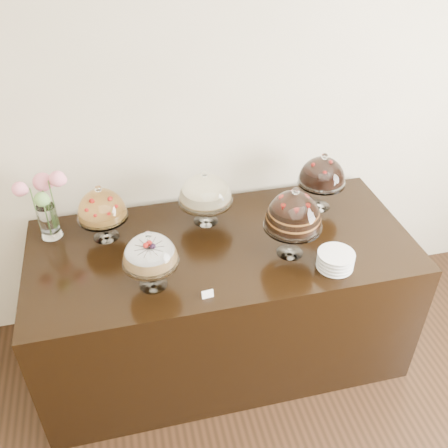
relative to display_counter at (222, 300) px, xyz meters
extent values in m
cube|color=beige|center=(0.28, 0.55, 1.05)|extent=(5.00, 0.04, 3.00)
cube|color=black|center=(0.00, 0.00, 0.00)|extent=(2.20, 1.00, 0.90)
cone|color=white|center=(-0.42, -0.24, 0.46)|extent=(0.15, 0.15, 0.02)
cylinder|color=white|center=(-0.42, -0.24, 0.54)|extent=(0.03, 0.03, 0.13)
cylinder|color=white|center=(-0.42, -0.24, 0.61)|extent=(0.29, 0.29, 0.01)
cylinder|color=tan|center=(-0.42, -0.24, 0.65)|extent=(0.24, 0.24, 0.06)
sphere|color=red|center=(-0.36, -0.22, 0.69)|extent=(0.02, 0.02, 0.02)
sphere|color=red|center=(-0.47, -0.20, 0.69)|extent=(0.02, 0.02, 0.02)
sphere|color=red|center=(-0.44, -0.31, 0.69)|extent=(0.02, 0.02, 0.02)
sphere|color=white|center=(-0.42, -0.24, 0.77)|extent=(0.04, 0.04, 0.04)
cone|color=white|center=(0.35, -0.16, 0.46)|extent=(0.15, 0.15, 0.02)
cylinder|color=white|center=(0.35, -0.16, 0.55)|extent=(0.03, 0.03, 0.16)
cylinder|color=white|center=(0.35, -0.16, 0.64)|extent=(0.32, 0.32, 0.01)
cylinder|color=black|center=(0.35, -0.16, 0.70)|extent=(0.25, 0.25, 0.12)
sphere|color=red|center=(0.42, -0.14, 0.77)|extent=(0.02, 0.02, 0.02)
sphere|color=red|center=(0.37, -0.09, 0.77)|extent=(0.02, 0.02, 0.02)
sphere|color=red|center=(0.30, -0.11, 0.77)|extent=(0.02, 0.02, 0.02)
sphere|color=red|center=(0.29, -0.18, 0.77)|extent=(0.02, 0.02, 0.02)
sphere|color=red|center=(0.34, -0.23, 0.77)|extent=(0.02, 0.02, 0.02)
sphere|color=red|center=(0.40, -0.21, 0.77)|extent=(0.02, 0.02, 0.02)
sphere|color=white|center=(0.35, -0.16, 0.86)|extent=(0.04, 0.04, 0.04)
cone|color=white|center=(-0.04, 0.25, 0.46)|extent=(0.15, 0.15, 0.02)
cylinder|color=white|center=(-0.04, 0.25, 0.53)|extent=(0.03, 0.03, 0.12)
cylinder|color=white|center=(-0.04, 0.25, 0.60)|extent=(0.33, 0.33, 0.01)
cylinder|color=#FFF2C5|center=(-0.04, 0.25, 0.64)|extent=(0.25, 0.25, 0.07)
sphere|color=white|center=(-0.04, 0.25, 0.78)|extent=(0.04, 0.04, 0.04)
cone|color=white|center=(0.68, 0.24, 0.46)|extent=(0.15, 0.15, 0.02)
cylinder|color=white|center=(0.68, 0.24, 0.55)|extent=(0.03, 0.03, 0.15)
cylinder|color=white|center=(0.68, 0.24, 0.63)|extent=(0.29, 0.29, 0.01)
cylinder|color=black|center=(0.68, 0.24, 0.67)|extent=(0.22, 0.22, 0.08)
sphere|color=red|center=(0.74, 0.26, 0.72)|extent=(0.02, 0.02, 0.02)
sphere|color=red|center=(0.64, 0.28, 0.72)|extent=(0.02, 0.02, 0.02)
sphere|color=red|center=(0.67, 0.18, 0.72)|extent=(0.02, 0.02, 0.02)
sphere|color=white|center=(0.68, 0.24, 0.81)|extent=(0.04, 0.04, 0.04)
cone|color=white|center=(-0.64, 0.23, 0.46)|extent=(0.15, 0.15, 0.02)
cylinder|color=white|center=(-0.64, 0.23, 0.53)|extent=(0.03, 0.03, 0.12)
cylinder|color=white|center=(-0.64, 0.23, 0.60)|extent=(0.29, 0.29, 0.01)
cylinder|color=#BA8136|center=(-0.64, 0.23, 0.62)|extent=(0.24, 0.24, 0.04)
sphere|color=red|center=(-0.58, 0.25, 0.65)|extent=(0.02, 0.02, 0.02)
sphere|color=red|center=(-0.63, 0.29, 0.65)|extent=(0.02, 0.02, 0.02)
sphere|color=red|center=(-0.69, 0.27, 0.65)|extent=(0.02, 0.02, 0.02)
sphere|color=red|center=(-0.71, 0.21, 0.65)|extent=(0.02, 0.02, 0.02)
sphere|color=red|center=(-0.66, 0.16, 0.65)|extent=(0.02, 0.02, 0.02)
sphere|color=red|center=(-0.59, 0.18, 0.65)|extent=(0.02, 0.02, 0.02)
sphere|color=white|center=(-0.64, 0.23, 0.78)|extent=(0.04, 0.04, 0.04)
cylinder|color=white|center=(-0.95, 0.31, 0.55)|extent=(0.11, 0.11, 0.21)
cylinder|color=#476B2D|center=(-0.90, 0.32, 0.65)|extent=(0.01, 0.01, 0.32)
sphere|color=pink|center=(-0.85, 0.33, 0.81)|extent=(0.09, 0.09, 0.09)
cylinder|color=#476B2D|center=(-0.95, 0.35, 0.63)|extent=(0.01, 0.01, 0.28)
sphere|color=pink|center=(-0.94, 0.39, 0.77)|extent=(0.11, 0.11, 0.11)
cylinder|color=#476B2D|center=(-1.00, 0.31, 0.64)|extent=(0.01, 0.01, 0.30)
sphere|color=pink|center=(-1.06, 0.31, 0.79)|extent=(0.08, 0.08, 0.08)
cylinder|color=#476B2D|center=(-0.95, 0.26, 0.63)|extent=(0.01, 0.01, 0.27)
sphere|color=#619045|center=(-0.94, 0.22, 0.76)|extent=(0.08, 0.08, 0.08)
cylinder|color=silver|center=(0.55, -0.33, 0.45)|extent=(0.19, 0.19, 0.01)
cylinder|color=silver|center=(0.55, -0.33, 0.47)|extent=(0.18, 0.18, 0.01)
cylinder|color=silver|center=(0.55, -0.33, 0.48)|extent=(0.19, 0.19, 0.01)
cylinder|color=silver|center=(0.55, -0.33, 0.49)|extent=(0.18, 0.18, 0.01)
cylinder|color=silver|center=(0.55, -0.33, 0.50)|extent=(0.19, 0.19, 0.01)
cylinder|color=silver|center=(0.55, -0.33, 0.51)|extent=(0.18, 0.18, 0.01)
cylinder|color=silver|center=(0.55, -0.33, 0.52)|extent=(0.19, 0.19, 0.01)
cylinder|color=silver|center=(0.55, -0.33, 0.53)|extent=(0.18, 0.18, 0.01)
cylinder|color=silver|center=(0.55, -0.33, 0.54)|extent=(0.19, 0.19, 0.01)
cube|color=white|center=(-0.17, -0.40, 0.47)|extent=(0.06, 0.02, 0.04)
camera|label=1|loc=(-0.51, -2.18, 2.24)|focal=40.00mm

